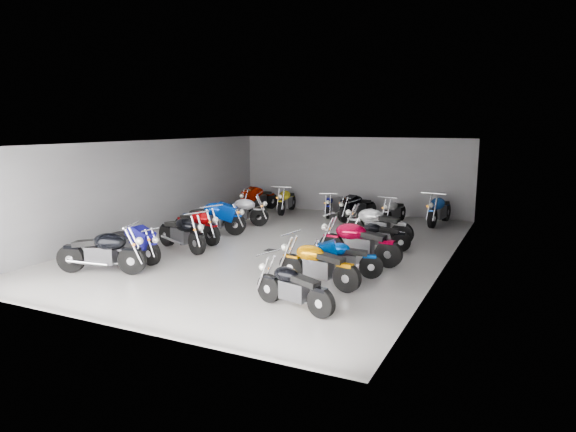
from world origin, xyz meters
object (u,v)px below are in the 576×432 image
motorcycle_back_d (357,207)px  motorcycle_right_a (293,287)px  drain_grate (271,250)px  motorcycle_left_f (239,211)px  motorcycle_right_f (377,225)px  motorcycle_left_c (182,233)px  motorcycle_right_e (377,236)px  motorcycle_back_a (258,199)px  motorcycle_left_a (102,252)px  motorcycle_left_b (132,243)px  motorcycle_right_c (343,259)px  motorcycle_back_e (394,211)px  motorcycle_left_e (212,218)px  motorcycle_back_f (439,210)px  motorcycle_back_b (287,200)px  motorcycle_back_c (329,205)px  motorcycle_left_d (197,225)px  motorcycle_right_b (317,265)px  motorcycle_right_d (358,243)px

motorcycle_back_d → motorcycle_right_a: bearing=122.9°
drain_grate → motorcycle_left_f: (-2.84, 2.91, 0.54)m
motorcycle_right_f → motorcycle_left_c: bearing=132.4°
motorcycle_right_e → motorcycle_back_a: motorcycle_back_a is taller
motorcycle_left_a → motorcycle_back_d: bearing=141.2°
motorcycle_left_b → motorcycle_back_d: motorcycle_back_d is taller
motorcycle_right_a → motorcycle_right_c: size_ratio=1.03×
motorcycle_right_a → motorcycle_back_e: 10.06m
motorcycle_left_e → motorcycle_back_d: motorcycle_left_e is taller
drain_grate → motorcycle_back_f: bearing=58.6°
motorcycle_left_a → motorcycle_left_b: (-0.13, 1.23, -0.04)m
motorcycle_left_b → motorcycle_right_e: motorcycle_left_b is taller
motorcycle_back_b → motorcycle_back_c: motorcycle_back_b is taller
motorcycle_back_f → motorcycle_back_e: bearing=24.1°
motorcycle_right_c → motorcycle_back_e: (-0.61, 7.49, 0.01)m
motorcycle_left_b → motorcycle_right_f: bearing=142.2°
motorcycle_back_e → motorcycle_back_b: bearing=4.1°
motorcycle_left_d → motorcycle_left_a: bearing=17.9°
drain_grate → motorcycle_left_a: 4.85m
motorcycle_right_b → motorcycle_right_c: motorcycle_right_b is taller
motorcycle_right_c → motorcycle_left_a: bearing=95.1°
motorcycle_back_f → motorcycle_left_f: bearing=34.9°
motorcycle_right_c → motorcycle_left_e: bearing=46.6°
motorcycle_back_d → motorcycle_left_b: bearing=88.9°
motorcycle_left_e → motorcycle_back_d: bearing=120.9°
motorcycle_left_e → motorcycle_right_c: bearing=42.9°
motorcycle_right_e → motorcycle_back_a: (-6.66, 4.67, 0.09)m
motorcycle_left_c → motorcycle_left_e: (-0.43, 2.25, 0.03)m
motorcycle_left_b → drain_grate: bearing=141.9°
motorcycle_left_d → motorcycle_back_d: bearing=167.9°
motorcycle_right_d → drain_grate: bearing=90.4°
motorcycle_right_c → drain_grate: bearing=42.6°
motorcycle_back_a → motorcycle_left_d: bearing=115.4°
motorcycle_back_a → motorcycle_back_b: (1.30, 0.15, -0.02)m
motorcycle_back_b → motorcycle_back_e: (4.73, -0.35, -0.05)m
motorcycle_back_b → motorcycle_right_a: bearing=107.6°
motorcycle_right_c → motorcycle_left_f: bearing=33.8°
motorcycle_left_b → motorcycle_left_e: size_ratio=0.95×
motorcycle_left_a → motorcycle_right_b: 5.48m
motorcycle_left_c → motorcycle_left_a: bearing=12.2°
motorcycle_right_c → motorcycle_right_f: 4.13m
motorcycle_left_f → motorcycle_back_b: bearing=156.7°
motorcycle_right_b → motorcycle_back_f: (1.28, 8.89, 0.04)m
motorcycle_left_c → motorcycle_back_f: (6.25, 7.45, 0.02)m
motorcycle_left_c → motorcycle_right_f: size_ratio=0.93×
drain_grate → motorcycle_right_e: size_ratio=0.17×
motorcycle_left_d → motorcycle_back_e: motorcycle_left_d is taller
motorcycle_left_a → motorcycle_left_f: size_ratio=1.03×
motorcycle_left_a → motorcycle_right_e: 7.75m
motorcycle_left_d → motorcycle_left_e: (-0.16, 1.12, 0.02)m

